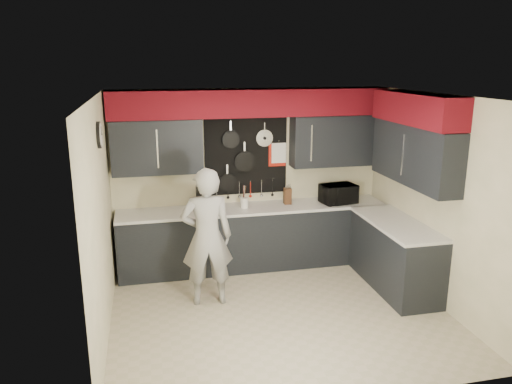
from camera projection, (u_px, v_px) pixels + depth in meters
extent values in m
plane|color=#BDB093|center=(279.00, 311.00, 6.11)|extent=(4.00, 4.00, 0.00)
cube|color=#F5E7BE|center=(249.00, 177.00, 7.42)|extent=(4.00, 0.01, 2.60)
cube|color=black|center=(157.00, 147.00, 6.86)|extent=(1.24, 0.32, 0.75)
cube|color=black|center=(335.00, 140.00, 7.41)|extent=(1.34, 0.32, 0.75)
cube|color=#620A14|center=(252.00, 103.00, 6.98)|extent=(3.94, 0.36, 0.38)
cube|color=black|center=(246.00, 156.00, 7.32)|extent=(1.22, 0.03, 1.15)
cylinder|color=black|center=(231.00, 139.00, 7.17)|extent=(0.26, 0.04, 0.26)
cylinder|color=black|center=(245.00, 161.00, 7.29)|extent=(0.30, 0.04, 0.30)
cylinder|color=black|center=(227.00, 183.00, 7.32)|extent=(0.27, 0.04, 0.27)
cylinder|color=silver|center=(264.00, 138.00, 7.28)|extent=(0.25, 0.02, 0.25)
cube|color=#B41B0D|center=(277.00, 155.00, 7.40)|extent=(0.26, 0.01, 0.34)
cube|color=white|center=(279.00, 153.00, 7.38)|extent=(0.22, 0.01, 0.30)
cylinder|color=silver|center=(217.00, 190.00, 7.33)|extent=(0.01, 0.01, 0.20)
cylinder|color=silver|center=(228.00, 190.00, 7.36)|extent=(0.01, 0.01, 0.20)
cylinder|color=silver|center=(239.00, 189.00, 7.40)|extent=(0.01, 0.01, 0.20)
cylinder|color=silver|center=(250.00, 188.00, 7.44)|extent=(0.01, 0.01, 0.20)
cylinder|color=silver|center=(262.00, 188.00, 7.47)|extent=(0.01, 0.01, 0.20)
cylinder|color=silver|center=(272.00, 187.00, 7.51)|extent=(0.01, 0.01, 0.20)
cube|color=#F5E7BE|center=(435.00, 200.00, 6.20)|extent=(0.01, 3.50, 2.60)
cube|color=black|center=(415.00, 154.00, 6.32)|extent=(0.32, 1.70, 0.75)
cube|color=#620A14|center=(417.00, 109.00, 6.16)|extent=(0.36, 1.70, 0.38)
cube|color=#F5E7BE|center=(101.00, 222.00, 5.35)|extent=(0.01, 3.50, 2.60)
cylinder|color=black|center=(99.00, 135.00, 5.51)|extent=(0.04, 0.30, 0.30)
cylinder|color=white|center=(101.00, 135.00, 5.51)|extent=(0.01, 0.26, 0.26)
cube|color=black|center=(254.00, 238.00, 7.36)|extent=(3.90, 0.60, 0.88)
cube|color=white|center=(254.00, 208.00, 7.23)|extent=(3.90, 0.63, 0.04)
cube|color=black|center=(395.00, 256.00, 6.69)|extent=(0.60, 1.60, 0.88)
cube|color=white|center=(396.00, 223.00, 6.57)|extent=(0.63, 1.60, 0.04)
cube|color=black|center=(257.00, 269.00, 7.22)|extent=(3.90, 0.06, 0.10)
imported|color=black|center=(338.00, 194.00, 7.40)|extent=(0.55, 0.42, 0.28)
cube|color=#3D2313|center=(287.00, 196.00, 7.36)|extent=(0.11, 0.11, 0.24)
cylinder|color=white|center=(244.00, 203.00, 7.17)|extent=(0.12, 0.12, 0.15)
cube|color=black|center=(204.00, 209.00, 7.08)|extent=(0.19, 0.23, 0.03)
cube|color=black|center=(203.00, 197.00, 7.12)|extent=(0.19, 0.07, 0.31)
cube|color=black|center=(203.00, 189.00, 7.01)|extent=(0.19, 0.23, 0.06)
cylinder|color=black|center=(204.00, 203.00, 7.04)|extent=(0.11, 0.11, 0.14)
imported|color=#999897|center=(207.00, 237.00, 6.13)|extent=(0.66, 0.45, 1.75)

